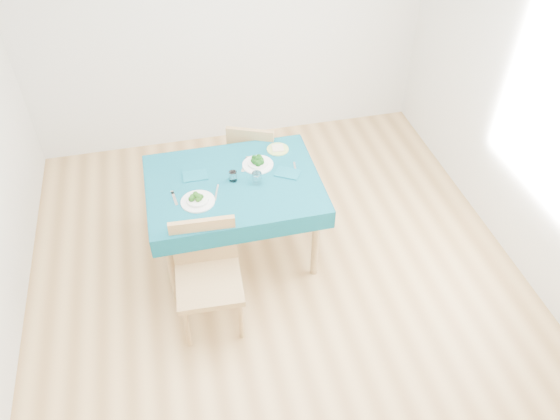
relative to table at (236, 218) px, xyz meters
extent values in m
cube|color=#A67B45|center=(0.26, -0.50, -0.39)|extent=(4.00, 4.50, 0.02)
cube|color=silver|center=(0.26, 1.75, 0.97)|extent=(4.00, 0.02, 2.70)
cube|color=silver|center=(2.26, -0.50, 0.97)|extent=(0.02, 4.50, 2.70)
cube|color=#084D5F|center=(0.00, 0.00, 0.00)|extent=(1.35, 1.02, 0.76)
cube|color=#A27E4C|center=(-0.31, -0.69, 0.21)|extent=(0.50, 0.54, 1.17)
cube|color=#A27E4C|center=(0.32, 0.72, 0.14)|extent=(0.56, 0.58, 1.04)
cube|color=silver|center=(-0.46, -0.09, 0.38)|extent=(0.04, 0.16, 0.00)
cube|color=silver|center=(-0.14, -0.09, 0.38)|extent=(0.06, 0.19, 0.00)
cube|color=silver|center=(0.13, 0.20, 0.38)|extent=(0.10, 0.19, 0.00)
cube|color=silver|center=(0.51, 0.04, 0.38)|extent=(0.04, 0.21, 0.00)
cube|color=#0C5669|center=(-0.28, 0.14, 0.38)|extent=(0.19, 0.13, 0.01)
cube|color=#0C5669|center=(0.44, 0.01, 0.38)|extent=(0.23, 0.21, 0.01)
cylinder|color=white|center=(0.00, 0.02, 0.42)|extent=(0.06, 0.06, 0.08)
cylinder|color=white|center=(0.18, -0.05, 0.43)|extent=(0.07, 0.07, 0.10)
cylinder|color=#B4D065|center=(0.44, 0.34, 0.38)|extent=(0.18, 0.18, 0.01)
cube|color=beige|center=(0.44, 0.34, 0.40)|extent=(0.10, 0.10, 0.01)
camera|label=1|loc=(-0.40, -3.28, 3.08)|focal=35.00mm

